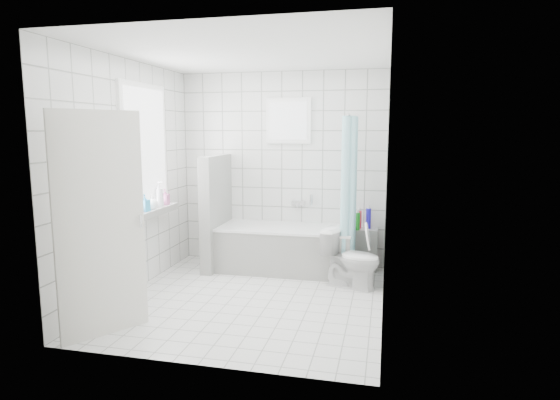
# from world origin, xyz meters

# --- Properties ---
(ground) EXTENTS (3.00, 3.00, 0.00)m
(ground) POSITION_xyz_m (0.00, 0.00, 0.00)
(ground) COLOR white
(ground) RESTS_ON ground
(ceiling) EXTENTS (3.00, 3.00, 0.00)m
(ceiling) POSITION_xyz_m (0.00, 0.00, 2.60)
(ceiling) COLOR white
(ceiling) RESTS_ON ground
(wall_back) EXTENTS (2.80, 0.02, 2.60)m
(wall_back) POSITION_xyz_m (0.00, 1.50, 1.30)
(wall_back) COLOR white
(wall_back) RESTS_ON ground
(wall_front) EXTENTS (2.80, 0.02, 2.60)m
(wall_front) POSITION_xyz_m (0.00, -1.50, 1.30)
(wall_front) COLOR white
(wall_front) RESTS_ON ground
(wall_left) EXTENTS (0.02, 3.00, 2.60)m
(wall_left) POSITION_xyz_m (-1.40, 0.00, 1.30)
(wall_left) COLOR white
(wall_left) RESTS_ON ground
(wall_right) EXTENTS (0.02, 3.00, 2.60)m
(wall_right) POSITION_xyz_m (1.40, 0.00, 1.30)
(wall_right) COLOR white
(wall_right) RESTS_ON ground
(window_left) EXTENTS (0.01, 0.90, 1.40)m
(window_left) POSITION_xyz_m (-1.35, 0.30, 1.60)
(window_left) COLOR white
(window_left) RESTS_ON wall_left
(window_back) EXTENTS (0.50, 0.01, 0.50)m
(window_back) POSITION_xyz_m (0.10, 1.46, 1.95)
(window_back) COLOR white
(window_back) RESTS_ON wall_back
(window_sill) EXTENTS (0.18, 1.02, 0.08)m
(window_sill) POSITION_xyz_m (-1.31, 0.30, 0.86)
(window_sill) COLOR white
(window_sill) RESTS_ON wall_left
(door) EXTENTS (0.48, 0.69, 2.00)m
(door) POSITION_xyz_m (-1.03, -1.15, 1.00)
(door) COLOR silver
(door) RESTS_ON ground
(bathtub) EXTENTS (1.74, 0.77, 0.58)m
(bathtub) POSITION_xyz_m (0.14, 1.12, 0.29)
(bathtub) COLOR white
(bathtub) RESTS_ON ground
(partition_wall) EXTENTS (0.15, 0.85, 1.50)m
(partition_wall) POSITION_xyz_m (-0.80, 1.07, 0.75)
(partition_wall) COLOR white
(partition_wall) RESTS_ON ground
(tiled_ledge) EXTENTS (0.40, 0.24, 0.55)m
(tiled_ledge) POSITION_xyz_m (1.11, 1.38, 0.28)
(tiled_ledge) COLOR white
(tiled_ledge) RESTS_ON ground
(toilet) EXTENTS (0.74, 0.54, 0.68)m
(toilet) POSITION_xyz_m (1.03, 0.65, 0.34)
(toilet) COLOR white
(toilet) RESTS_ON ground
(curtain_rod) EXTENTS (0.02, 0.80, 0.02)m
(curtain_rod) POSITION_xyz_m (0.95, 1.10, 2.00)
(curtain_rod) COLOR silver
(curtain_rod) RESTS_ON wall_back
(shower_curtain) EXTENTS (0.14, 0.48, 1.78)m
(shower_curtain) POSITION_xyz_m (0.95, 0.97, 1.10)
(shower_curtain) COLOR #45BECB
(shower_curtain) RESTS_ON curtain_rod
(tub_faucet) EXTENTS (0.18, 0.06, 0.06)m
(tub_faucet) POSITION_xyz_m (0.24, 1.46, 0.85)
(tub_faucet) COLOR silver
(tub_faucet) RESTS_ON wall_back
(sill_bottles) EXTENTS (0.18, 0.82, 0.32)m
(sill_bottles) POSITION_xyz_m (-1.30, 0.24, 1.03)
(sill_bottles) COLOR #BA5D92
(sill_bottles) RESTS_ON window_sill
(ledge_bottles) EXTENTS (0.20, 0.19, 0.26)m
(ledge_bottles) POSITION_xyz_m (1.10, 1.36, 0.67)
(ledge_bottles) COLOR #2319CD
(ledge_bottles) RESTS_ON tiled_ledge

